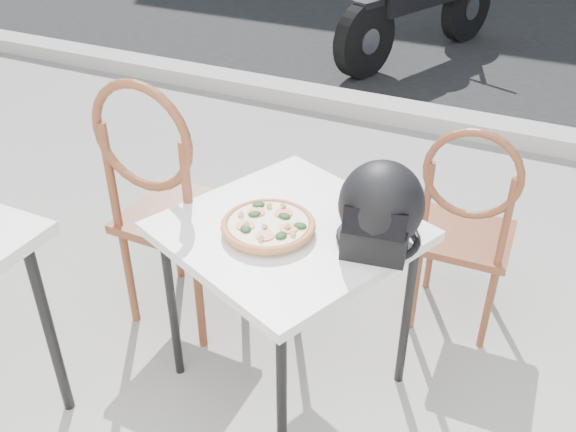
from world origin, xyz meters
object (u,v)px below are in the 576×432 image
at_px(cafe_chair_main, 466,221).
at_px(motorcycle, 421,6).
at_px(cafe_chair_side, 167,195).
at_px(cafe_table_main, 289,242).
at_px(plate, 268,230).
at_px(pizza, 268,225).
at_px(helmet, 380,210).

bearing_deg(cafe_chair_main, motorcycle, -74.07).
relative_size(cafe_chair_main, cafe_chair_side, 0.85).
xyz_separation_m(cafe_table_main, motorcycle, (-0.62, 4.00, -0.20)).
bearing_deg(cafe_chair_side, motorcycle, -88.91).
xyz_separation_m(plate, cafe_chair_main, (0.56, 0.64, -0.18)).
height_order(cafe_table_main, cafe_chair_main, cafe_chair_main).
distance_m(pizza, helmet, 0.38).
bearing_deg(plate, motorcycle, 97.96).
bearing_deg(helmet, cafe_chair_main, 60.31).
distance_m(cafe_chair_side, motorcycle, 3.90).
bearing_deg(motorcycle, pizza, -60.52).
bearing_deg(motorcycle, cafe_table_main, -59.73).
xyz_separation_m(cafe_chair_main, motorcycle, (-1.12, 3.42, -0.09)).
xyz_separation_m(plate, pizza, (0.00, 0.00, 0.02)).
xyz_separation_m(plate, cafe_chair_side, (-0.53, 0.16, -0.08)).
relative_size(cafe_chair_side, motorcycle, 0.58).
relative_size(cafe_table_main, helmet, 2.98).
height_order(plate, helmet, helmet).
xyz_separation_m(pizza, cafe_chair_side, (-0.53, 0.16, -0.11)).
height_order(cafe_chair_side, motorcycle, cafe_chair_side).
distance_m(plate, pizza, 0.02).
bearing_deg(cafe_chair_main, cafe_chair_side, 21.38).
relative_size(cafe_table_main, cafe_chair_main, 1.00).
bearing_deg(plate, pizza, 62.56).
bearing_deg(plate, helmet, 15.80).
height_order(cafe_table_main, plate, plate).
height_order(pizza, cafe_chair_main, cafe_chair_main).
xyz_separation_m(pizza, motorcycle, (-0.57, 4.06, -0.29)).
distance_m(plate, helmet, 0.39).
bearing_deg(plate, cafe_chair_main, 48.75).
bearing_deg(motorcycle, cafe_chair_main, -50.30).
height_order(pizza, motorcycle, motorcycle).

